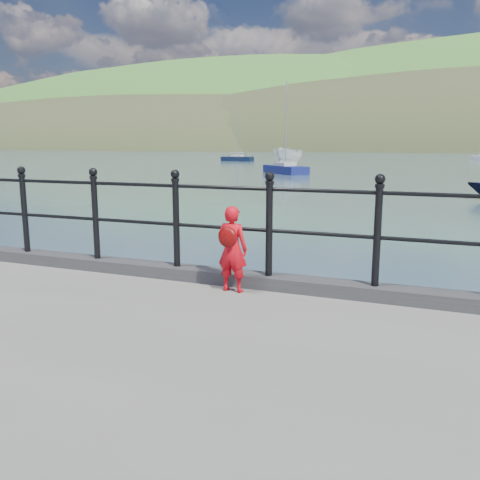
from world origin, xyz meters
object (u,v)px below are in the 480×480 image
at_px(launch_white, 288,158).
at_px(railing, 221,215).
at_px(sailboat_port, 285,170).
at_px(sailboat_left, 237,159).
at_px(child, 232,248).

bearing_deg(launch_white, railing, -70.49).
relative_size(railing, sailboat_port, 2.21).
distance_m(sailboat_left, sailboat_port, 32.69).
xyz_separation_m(railing, sailboat_left, (-26.90, 67.18, -1.48)).
height_order(railing, sailboat_port, sailboat_port).
xyz_separation_m(launch_white, sailboat_left, (-13.74, 19.38, -0.79)).
relative_size(child, sailboat_left, 0.13).
xyz_separation_m(railing, child, (0.26, -0.29, -0.33)).
xyz_separation_m(child, sailboat_left, (-27.16, 67.47, -1.16)).
distance_m(railing, sailboat_left, 72.38).
relative_size(launch_white, sailboat_port, 0.72).
height_order(railing, child, railing).
bearing_deg(sailboat_left, launch_white, -48.18).
bearing_deg(child, launch_white, -72.25).
relative_size(railing, child, 18.54).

